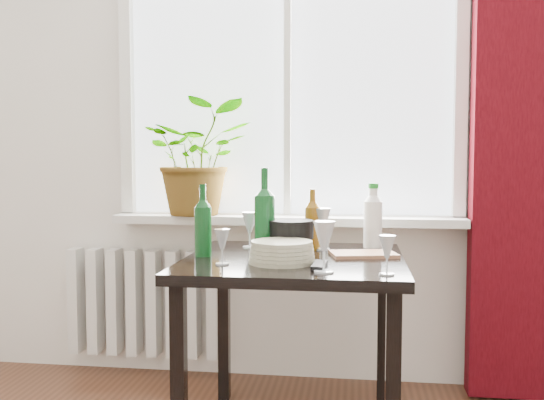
# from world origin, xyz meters

# --- Properties ---
(window) EXTENTS (1.72, 0.08, 1.62)m
(window) POSITION_xyz_m (0.00, 2.22, 1.60)
(window) COLOR white
(window) RESTS_ON ground
(windowsill) EXTENTS (1.72, 0.20, 0.04)m
(windowsill) POSITION_xyz_m (0.00, 2.15, 0.82)
(windowsill) COLOR silver
(windowsill) RESTS_ON ground
(curtain) EXTENTS (0.50, 0.12, 2.56)m
(curtain) POSITION_xyz_m (1.12, 2.12, 1.30)
(curtain) COLOR #36040A
(curtain) RESTS_ON ground
(radiator) EXTENTS (0.80, 0.10, 0.55)m
(radiator) POSITION_xyz_m (-0.75, 2.18, 0.38)
(radiator) COLOR silver
(radiator) RESTS_ON ground
(table) EXTENTS (0.85, 0.85, 0.74)m
(table) POSITION_xyz_m (0.10, 1.55, 0.65)
(table) COLOR black
(table) RESTS_ON ground
(potted_plant) EXTENTS (0.61, 0.57, 0.57)m
(potted_plant) POSITION_xyz_m (-0.44, 2.14, 1.13)
(potted_plant) COLOR #1E6C1C
(potted_plant) RESTS_ON windowsill
(wine_bottle_left) EXTENTS (0.08, 0.08, 0.29)m
(wine_bottle_left) POSITION_xyz_m (-0.26, 1.53, 0.88)
(wine_bottle_left) COLOR #0B3C15
(wine_bottle_left) RESTS_ON table
(wine_bottle_right) EXTENTS (0.11, 0.11, 0.36)m
(wine_bottle_right) POSITION_xyz_m (-0.03, 1.60, 0.92)
(wine_bottle_right) COLOR #0D4419
(wine_bottle_right) RESTS_ON table
(bottle_amber) EXTENTS (0.08, 0.08, 0.26)m
(bottle_amber) POSITION_xyz_m (0.16, 1.75, 0.87)
(bottle_amber) COLOR brown
(bottle_amber) RESTS_ON table
(cleaning_bottle) EXTENTS (0.09, 0.09, 0.28)m
(cleaning_bottle) POSITION_xyz_m (0.41, 1.85, 0.88)
(cleaning_bottle) COLOR white
(cleaning_bottle) RESTS_ON table
(wineglass_front_right) EXTENTS (0.09, 0.09, 0.18)m
(wineglass_front_right) POSITION_xyz_m (0.23, 1.25, 0.83)
(wineglass_front_right) COLOR white
(wineglass_front_right) RESTS_ON table
(wineglass_far_right) EXTENTS (0.07, 0.07, 0.14)m
(wineglass_far_right) POSITION_xyz_m (0.44, 1.23, 0.81)
(wineglass_far_right) COLOR silver
(wineglass_far_right) RESTS_ON table
(wineglass_back_center) EXTENTS (0.08, 0.08, 0.18)m
(wineglass_back_center) POSITION_xyz_m (0.20, 1.76, 0.83)
(wineglass_back_center) COLOR #B0B9BE
(wineglass_back_center) RESTS_ON table
(wineglass_back_left) EXTENTS (0.08, 0.08, 0.16)m
(wineglass_back_left) POSITION_xyz_m (-0.12, 1.77, 0.82)
(wineglass_back_left) COLOR silver
(wineglass_back_left) RESTS_ON table
(wineglass_front_left) EXTENTS (0.06, 0.06, 0.13)m
(wineglass_front_left) POSITION_xyz_m (-0.14, 1.35, 0.81)
(wineglass_front_left) COLOR #B1B8BF
(wineglass_front_left) RESTS_ON table
(plate_stack) EXTENTS (0.28, 0.28, 0.08)m
(plate_stack) POSITION_xyz_m (0.07, 1.41, 0.78)
(plate_stack) COLOR #B8B699
(plate_stack) RESTS_ON table
(fondue_pot) EXTENTS (0.24, 0.22, 0.14)m
(fondue_pot) POSITION_xyz_m (0.08, 1.60, 0.81)
(fondue_pot) COLOR black
(fondue_pot) RESTS_ON table
(tv_remote) EXTENTS (0.05, 0.16, 0.02)m
(tv_remote) POSITION_xyz_m (0.21, 1.33, 0.75)
(tv_remote) COLOR black
(tv_remote) RESTS_ON table
(cutting_board) EXTENTS (0.28, 0.22, 0.01)m
(cutting_board) POSITION_xyz_m (0.37, 1.62, 0.75)
(cutting_board) COLOR #A16A49
(cutting_board) RESTS_ON table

